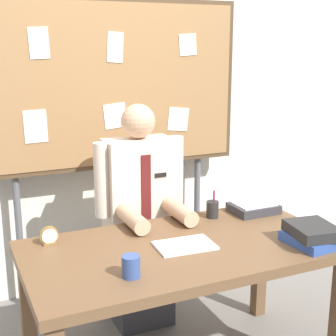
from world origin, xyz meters
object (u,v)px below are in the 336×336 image
object	(u,v)px
desk	(183,262)
book_stack	(311,235)
bulletin_board	(113,88)
pen_holder	(212,209)
open_notebook	(184,246)
paper_tray	(254,208)
coffee_mug	(131,266)
desk_clock	(49,236)
person	(140,226)

from	to	relation	value
desk	book_stack	world-z (taller)	book_stack
bulletin_board	pen_holder	bearing A→B (deg)	-66.01
book_stack	bulletin_board	bearing A→B (deg)	114.13
desk	pen_holder	bearing A→B (deg)	41.40
pen_holder	open_notebook	bearing A→B (deg)	-137.04
desk	pen_holder	xyz separation A→B (m)	(0.33, 0.29, 0.14)
desk	bulletin_board	world-z (taller)	bulletin_board
open_notebook	bulletin_board	bearing A→B (deg)	89.79
paper_tray	open_notebook	bearing A→B (deg)	-154.23
coffee_mug	desk	bearing A→B (deg)	31.46
book_stack	coffee_mug	xyz separation A→B (m)	(-0.92, 0.04, -0.00)
desk	bulletin_board	bearing A→B (deg)	90.01
pen_holder	bulletin_board	bearing A→B (deg)	113.99
bulletin_board	desk_clock	bearing A→B (deg)	-128.48
open_notebook	desk	bearing A→B (deg)	78.81
desk	coffee_mug	size ratio (longest dim) A/B	16.23
book_stack	open_notebook	xyz separation A→B (m)	(-0.58, 0.23, -0.05)
book_stack	coffee_mug	distance (m)	0.93
desk	paper_tray	distance (m)	0.66
desk	desk_clock	distance (m)	0.67
desk_clock	book_stack	bearing A→B (deg)	-24.71
desk_clock	coffee_mug	size ratio (longest dim) A/B	0.97
book_stack	coffee_mug	bearing A→B (deg)	177.53
open_notebook	book_stack	bearing A→B (deg)	-22.04
person	desk_clock	bearing A→B (deg)	-153.57
pen_holder	paper_tray	xyz separation A→B (m)	(0.26, -0.02, -0.02)
bulletin_board	book_stack	distance (m)	1.54
open_notebook	desk_clock	distance (m)	0.66
pen_holder	book_stack	bearing A→B (deg)	-65.69
coffee_mug	book_stack	bearing A→B (deg)	-2.47
book_stack	pen_holder	distance (m)	0.60
open_notebook	desk_clock	world-z (taller)	desk_clock
desk	book_stack	xyz separation A→B (m)	(0.57, -0.25, 0.14)
book_stack	paper_tray	xyz separation A→B (m)	(0.02, 0.52, -0.02)
bulletin_board	open_notebook	distance (m)	1.25
book_stack	person	bearing A→B (deg)	124.63
desk	person	size ratio (longest dim) A/B	1.14
open_notebook	paper_tray	world-z (taller)	paper_tray
bulletin_board	desk_clock	xyz separation A→B (m)	(-0.59, -0.75, -0.64)
desk	bulletin_board	xyz separation A→B (m)	(-0.00, 1.03, 0.77)
desk	pen_holder	distance (m)	0.46
pen_holder	desk_clock	bearing A→B (deg)	-179.57
person	bulletin_board	world-z (taller)	bulletin_board
person	book_stack	size ratio (longest dim) A/B	5.03
paper_tray	pen_holder	bearing A→B (deg)	175.23
desk	coffee_mug	world-z (taller)	coffee_mug
person	paper_tray	xyz separation A→B (m)	(0.59, -0.31, 0.13)
paper_tray	bulletin_board	bearing A→B (deg)	127.90
person	paper_tray	size ratio (longest dim) A/B	5.23
book_stack	desk_clock	world-z (taller)	book_stack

